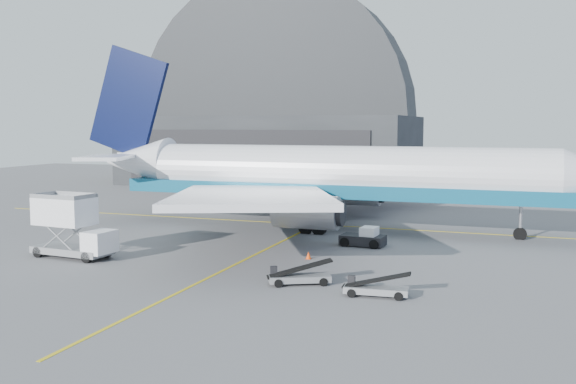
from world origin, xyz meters
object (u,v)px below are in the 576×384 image
at_px(airliner, 323,175).
at_px(belt_loader_a, 299,277).
at_px(pushback_tug, 364,238).
at_px(catering_truck, 71,227).
at_px(belt_loader_b, 375,288).

relative_size(airliner, belt_loader_a, 12.95).
height_order(airliner, pushback_tug, airliner).
bearing_deg(catering_truck, pushback_tug, 36.22).
bearing_deg(catering_truck, belt_loader_a, -1.10).
relative_size(pushback_tug, belt_loader_b, 0.93).
distance_m(airliner, catering_truck, 25.49).
xyz_separation_m(catering_truck, belt_loader_b, (25.32, -3.38, -1.93)).
relative_size(airliner, belt_loader_b, 13.11).
xyz_separation_m(airliner, belt_loader_b, (10.53, -23.92, -4.98)).
relative_size(pushback_tug, belt_loader_a, 0.92).
relative_size(airliner, catering_truck, 7.77).
distance_m(airliner, belt_loader_a, 23.79).
xyz_separation_m(pushback_tug, belt_loader_a, (-1.02, -14.80, -0.15)).
bearing_deg(belt_loader_b, catering_truck, 167.33).
xyz_separation_m(catering_truck, pushback_tug, (20.92, 12.64, -1.77)).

